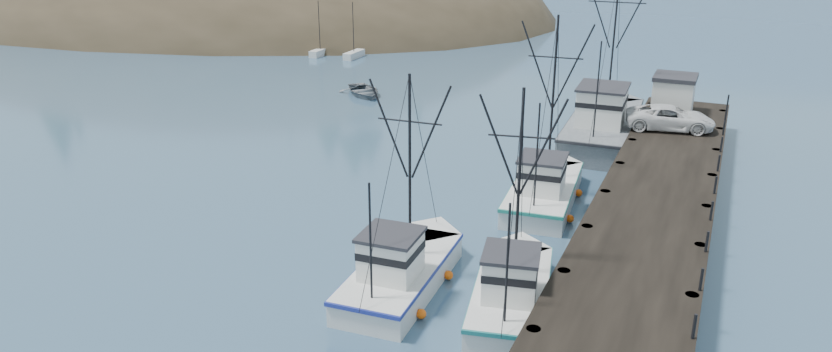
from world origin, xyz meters
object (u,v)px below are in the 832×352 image
at_px(trawler_mid, 403,270).
at_px(trawler_far, 545,188).
at_px(trawler_near, 512,289).
at_px(pier, 654,203).
at_px(pier_shed, 674,93).
at_px(work_vessel, 603,124).
at_px(pickup_truck, 670,118).
at_px(motorboat, 364,95).

height_order(trawler_mid, trawler_far, trawler_far).
distance_m(trawler_near, trawler_mid, 5.17).
relative_size(pier, trawler_mid, 4.32).
height_order(trawler_far, pier_shed, trawler_far).
xyz_separation_m(trawler_near, work_vessel, (-0.67, 25.92, 0.41)).
bearing_deg(pier_shed, work_vessel, -150.78).
relative_size(trawler_mid, pickup_truck, 1.73).
relative_size(trawler_far, work_vessel, 0.72).
xyz_separation_m(pier, pickup_truck, (-0.62, 13.36, 1.13)).
height_order(trawler_mid, motorboat, trawler_mid).
bearing_deg(trawler_far, pickup_truck, 63.05).
xyz_separation_m(pier, trawler_mid, (-9.88, -10.65, -0.87)).
xyz_separation_m(pier, motorboat, (-27.91, 20.39, -1.69)).
bearing_deg(trawler_far, motorboat, 139.47).
distance_m(pier, trawler_mid, 14.56).
xyz_separation_m(trawler_mid, trawler_far, (3.48, 12.65, 0.00)).
bearing_deg(motorboat, pickup_truck, -58.48).
bearing_deg(trawler_mid, trawler_near, 2.54).
xyz_separation_m(work_vessel, pickup_truck, (4.76, -2.14, 1.59)).
height_order(trawler_near, motorboat, trawler_near).
bearing_deg(motorboat, pier, -80.18).
distance_m(work_vessel, motorboat, 23.08).
bearing_deg(pickup_truck, pier_shed, -6.74).
bearing_deg(trawler_far, pier_shed, 71.06).
bearing_deg(motorboat, work_vessel, -56.29).
bearing_deg(motorboat, pier_shed, -49.09).
bearing_deg(pier, pier_shed, 92.89).
height_order(pier_shed, motorboat, pier_shed).
bearing_deg(trawler_near, pier_shed, 82.36).
height_order(trawler_mid, work_vessel, work_vessel).
bearing_deg(work_vessel, trawler_mid, -99.75).
bearing_deg(work_vessel, motorboat, 167.74).
height_order(work_vessel, pier_shed, work_vessel).
height_order(work_vessel, pickup_truck, work_vessel).
xyz_separation_m(trawler_mid, pickup_truck, (9.26, 24.01, 2.00)).
height_order(pier, trawler_near, trawler_near).
bearing_deg(pickup_truck, trawler_far, 142.80).
relative_size(work_vessel, motorboat, 2.91).
bearing_deg(trawler_mid, pickup_truck, 68.92).
relative_size(pier, work_vessel, 2.85).
height_order(trawler_near, work_vessel, work_vessel).
bearing_deg(pier_shed, motorboat, 174.95).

